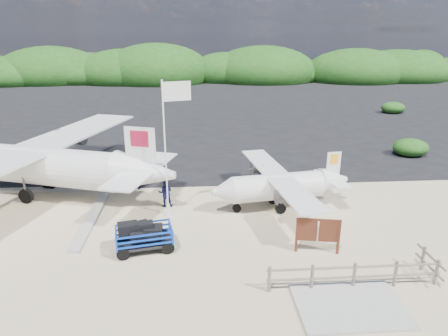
# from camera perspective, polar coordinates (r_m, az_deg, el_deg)

# --- Properties ---
(ground) EXTENTS (160.00, 160.00, 0.00)m
(ground) POSITION_cam_1_polar(r_m,az_deg,el_deg) (18.71, -5.54, -8.44)
(ground) COLOR beige
(asphalt_apron) EXTENTS (90.00, 50.00, 0.04)m
(asphalt_apron) POSITION_cam_1_polar(r_m,az_deg,el_deg) (47.37, -4.82, 8.63)
(asphalt_apron) COLOR #B2B2B2
(asphalt_apron) RESTS_ON ground
(walkway_pad) EXTENTS (3.50, 2.50, 0.10)m
(walkway_pad) POSITION_cam_1_polar(r_m,az_deg,el_deg) (14.52, 17.45, -18.42)
(walkway_pad) COLOR #B2B2B2
(walkway_pad) RESTS_ON ground
(vegetation_band) EXTENTS (124.00, 8.00, 4.40)m
(vegetation_band) POSITION_cam_1_polar(r_m,az_deg,el_deg) (72.10, -4.66, 12.26)
(vegetation_band) COLOR #B2B2B2
(vegetation_band) RESTS_ON ground
(fence) EXTENTS (6.40, 2.00, 1.10)m
(fence) POSITION_cam_1_polar(r_m,az_deg,el_deg) (15.43, 17.89, -15.97)
(fence) COLOR #B2B2B2
(fence) RESTS_ON ground
(baggage_cart) EXTENTS (2.69, 1.85, 1.23)m
(baggage_cart) POSITION_cam_1_polar(r_m,az_deg,el_deg) (17.17, -11.19, -11.46)
(baggage_cart) COLOR blue
(baggage_cart) RESTS_ON ground
(flagpole) EXTENTS (1.41, 0.89, 6.57)m
(flagpole) POSITION_cam_1_polar(r_m,az_deg,el_deg) (20.01, -7.94, -6.61)
(flagpole) COLOR white
(flagpole) RESTS_ON ground
(signboard) EXTENTS (1.89, 0.52, 1.55)m
(signboard) POSITION_cam_1_polar(r_m,az_deg,el_deg) (17.14, 13.03, -11.65)
(signboard) COLOR #592A19
(signboard) RESTS_ON ground
(crew_a) EXTENTS (0.75, 0.53, 1.93)m
(crew_a) POSITION_cam_1_polar(r_m,az_deg,el_deg) (23.04, -12.72, -0.77)
(crew_a) COLOR #121345
(crew_a) RESTS_ON ground
(crew_b) EXTENTS (0.76, 0.60, 1.52)m
(crew_b) POSITION_cam_1_polar(r_m,az_deg,el_deg) (20.64, -8.36, -3.48)
(crew_b) COLOR #121345
(crew_b) RESTS_ON ground
(crew_c) EXTENTS (1.14, 0.81, 1.80)m
(crew_c) POSITION_cam_1_polar(r_m,az_deg,el_deg) (21.54, 5.61, -1.98)
(crew_c) COLOR #121345
(crew_c) RESTS_ON ground
(aircraft_large) EXTENTS (22.68, 22.68, 5.39)m
(aircraft_large) POSITION_cam_1_polar(r_m,az_deg,el_deg) (45.44, 6.79, 8.11)
(aircraft_large) COLOR #B2B2B2
(aircraft_large) RESTS_ON ground
(aircraft_small) EXTENTS (8.44, 8.44, 2.68)m
(aircraft_small) POSITION_cam_1_polar(r_m,az_deg,el_deg) (50.65, -15.98, 8.65)
(aircraft_small) COLOR #B2B2B2
(aircraft_small) RESTS_ON ground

